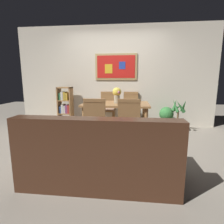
% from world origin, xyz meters
% --- Properties ---
extents(ground_plane, '(12.00, 12.00, 0.00)m').
position_xyz_m(ground_plane, '(0.00, 0.00, 0.00)').
color(ground_plane, gray).
extents(wall_back_with_painting, '(5.20, 0.14, 2.60)m').
position_xyz_m(wall_back_with_painting, '(0.00, 1.52, 1.30)').
color(wall_back_with_painting, beige).
rests_on(wall_back_with_painting, ground_plane).
extents(dining_table, '(1.42, 0.89, 0.72)m').
position_xyz_m(dining_table, '(0.12, 0.55, 0.63)').
color(dining_table, '#9E7042').
rests_on(dining_table, ground_plane).
extents(dining_chair_near_left, '(0.40, 0.41, 0.91)m').
position_xyz_m(dining_chair_near_left, '(-0.17, -0.25, 0.54)').
color(dining_chair_near_left, '#9E7042').
rests_on(dining_chair_near_left, ground_plane).
extents(dining_chair_far_left, '(0.40, 0.41, 0.91)m').
position_xyz_m(dining_chair_far_left, '(-0.17, 1.33, 0.54)').
color(dining_chair_far_left, '#9E7042').
rests_on(dining_chair_far_left, ground_plane).
extents(dining_chair_far_right, '(0.40, 0.41, 0.91)m').
position_xyz_m(dining_chair_far_right, '(0.44, 1.32, 0.54)').
color(dining_chair_far_right, '#9E7042').
rests_on(dining_chair_far_right, ground_plane).
extents(dining_chair_near_right, '(0.40, 0.41, 0.91)m').
position_xyz_m(dining_chair_near_right, '(0.42, -0.24, 0.54)').
color(dining_chair_near_right, '#9E7042').
rests_on(dining_chair_near_right, ground_plane).
extents(leather_couch, '(1.80, 0.84, 0.84)m').
position_xyz_m(leather_couch, '(0.09, -1.32, 0.31)').
color(leather_couch, '#472819').
rests_on(leather_couch, ground_plane).
extents(bookshelf, '(0.36, 0.28, 1.04)m').
position_xyz_m(bookshelf, '(-1.28, 1.19, 0.48)').
color(bookshelf, '#9E7042').
rests_on(bookshelf, ground_plane).
extents(potted_ivy, '(0.35, 0.35, 0.56)m').
position_xyz_m(potted_ivy, '(1.33, 1.21, 0.30)').
color(potted_ivy, '#B2ADA3').
rests_on(potted_ivy, ground_plane).
extents(potted_palm, '(0.35, 0.34, 0.79)m').
position_xyz_m(potted_palm, '(1.54, 0.90, 0.29)').
color(potted_palm, '#B2ADA3').
rests_on(potted_palm, ground_plane).
extents(flower_vase, '(0.19, 0.20, 0.34)m').
position_xyz_m(flower_vase, '(0.14, 0.55, 0.92)').
color(flower_vase, tan).
rests_on(flower_vase, dining_table).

